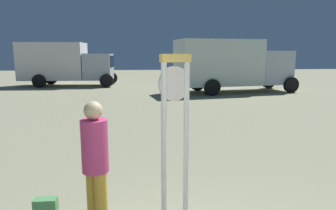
{
  "coord_description": "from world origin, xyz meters",
  "views": [
    {
      "loc": [
        -0.65,
        -1.97,
        2.26
      ],
      "look_at": [
        -0.09,
        4.16,
        1.2
      ],
      "focal_mm": 31.84,
      "sensor_mm": 36.0,
      "label": 1
    }
  ],
  "objects_px": {
    "box_truck_near": "(231,64)",
    "box_truck_far": "(64,63)",
    "person_near_clock": "(95,161)",
    "standing_clock": "(175,124)"
  },
  "relations": [
    {
      "from": "box_truck_near",
      "to": "box_truck_far",
      "type": "relative_size",
      "value": 1.12
    },
    {
      "from": "standing_clock",
      "to": "box_truck_near",
      "type": "relative_size",
      "value": 0.31
    },
    {
      "from": "standing_clock",
      "to": "person_near_clock",
      "type": "relative_size",
      "value": 1.33
    },
    {
      "from": "standing_clock",
      "to": "box_truck_far",
      "type": "distance_m",
      "value": 18.96
    },
    {
      "from": "person_near_clock",
      "to": "box_truck_near",
      "type": "xyz_separation_m",
      "value": [
        5.86,
        13.66,
        0.7
      ]
    },
    {
      "from": "standing_clock",
      "to": "box_truck_near",
      "type": "bearing_deg",
      "value": 70.3
    },
    {
      "from": "person_near_clock",
      "to": "box_truck_far",
      "type": "height_order",
      "value": "box_truck_far"
    },
    {
      "from": "person_near_clock",
      "to": "box_truck_far",
      "type": "bearing_deg",
      "value": 104.79
    },
    {
      "from": "standing_clock",
      "to": "box_truck_near",
      "type": "distance_m",
      "value": 14.44
    },
    {
      "from": "person_near_clock",
      "to": "standing_clock",
      "type": "bearing_deg",
      "value": 3.65
    }
  ]
}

